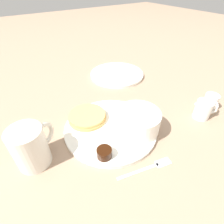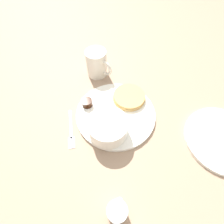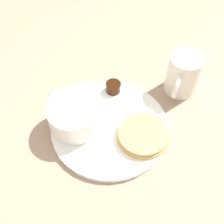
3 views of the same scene
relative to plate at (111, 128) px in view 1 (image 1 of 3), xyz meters
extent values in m
plane|color=#9E7F66|center=(0.00, 0.00, -0.01)|extent=(4.00, 4.00, 0.00)
cylinder|color=white|center=(0.00, 0.00, 0.00)|extent=(0.27, 0.27, 0.01)
cylinder|color=tan|center=(-0.04, 0.07, 0.01)|extent=(0.12, 0.12, 0.01)
cylinder|color=tan|center=(-0.04, 0.07, 0.02)|extent=(0.11, 0.11, 0.01)
cylinder|color=white|center=(0.06, -0.05, 0.04)|extent=(0.12, 0.12, 0.06)
cylinder|color=white|center=(0.06, -0.05, 0.06)|extent=(0.10, 0.10, 0.01)
cylinder|color=black|center=(-0.07, -0.08, 0.02)|extent=(0.04, 0.04, 0.02)
cylinder|color=white|center=(0.06, -0.08, 0.02)|extent=(0.04, 0.04, 0.03)
sphere|color=white|center=(0.06, -0.08, 0.04)|extent=(0.02, 0.02, 0.02)
cylinder|color=silver|center=(-0.21, 0.01, 0.05)|extent=(0.08, 0.08, 0.10)
torus|color=silver|center=(-0.18, 0.03, 0.05)|extent=(0.06, 0.04, 0.07)
cylinder|color=white|center=(0.27, -0.11, 0.02)|extent=(0.05, 0.05, 0.06)
torus|color=white|center=(0.29, -0.13, 0.03)|extent=(0.03, 0.03, 0.03)
cone|color=white|center=(0.25, -0.10, 0.05)|extent=(0.02, 0.02, 0.01)
cylinder|color=white|center=(0.33, -0.10, 0.02)|extent=(0.04, 0.04, 0.05)
torus|color=white|center=(0.32, -0.12, 0.02)|extent=(0.02, 0.03, 0.03)
cone|color=white|center=(0.34, -0.08, 0.04)|extent=(0.02, 0.02, 0.01)
cube|color=silver|center=(-0.02, -0.15, 0.00)|extent=(0.11, 0.03, 0.00)
cube|color=silver|center=(0.04, -0.17, 0.00)|extent=(0.04, 0.03, 0.00)
cylinder|color=white|center=(0.21, 0.27, 0.00)|extent=(0.23, 0.23, 0.01)
camera|label=1|loc=(-0.20, -0.31, 0.36)|focal=28.00mm
camera|label=2|loc=(0.29, -0.14, 0.50)|focal=28.00mm
camera|label=3|loc=(0.21, 0.29, 0.54)|focal=45.00mm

